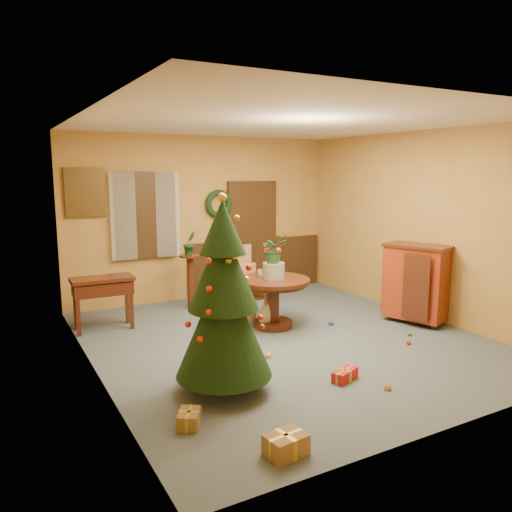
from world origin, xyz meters
TOP-DOWN VIEW (x-y plane):
  - room_envelope at (0.21, 2.70)m, footprint 5.50×5.50m
  - dining_table at (0.15, 0.56)m, footprint 1.06×1.06m
  - urn at (0.15, 0.56)m, footprint 0.32×0.32m
  - centerpiece_plant at (0.15, 0.56)m, footprint 0.38×0.33m
  - chair_near at (-0.02, 1.00)m, footprint 0.43×0.43m
  - chair_far at (0.49, 2.40)m, footprint 0.44×0.44m
  - guitar at (0.09, 0.58)m, footprint 0.51×0.62m
  - plant_stand at (-0.55, 2.10)m, footprint 0.36×0.36m
  - stand_plant at (-0.55, 2.10)m, footprint 0.25×0.22m
  - christmas_tree at (-1.42, -1.08)m, footprint 1.00×1.00m
  - writing_desk at (-2.07, 1.66)m, footprint 0.89×0.47m
  - sideboard at (2.15, -0.28)m, footprint 0.77×1.05m
  - gift_a at (-1.49, -2.40)m, footprint 0.35×0.28m
  - gift_b at (-1.17, -0.89)m, footprint 0.29×0.29m
  - gift_c at (-2.02, -1.59)m, footprint 0.29×0.32m
  - gift_d at (-0.14, -1.47)m, footprint 0.37×0.25m
  - toy_a at (0.95, 0.20)m, footprint 0.09×0.06m
  - toy_b at (1.61, -0.72)m, footprint 0.06×0.06m
  - toy_c at (-0.54, -0.49)m, footprint 0.09×0.09m
  - toy_d at (1.33, -0.98)m, footprint 0.06×0.06m
  - toy_e at (0.10, -1.88)m, footprint 0.09×0.08m

SIDE VIEW (x-z plane):
  - toy_a at x=0.95m, z-range 0.00..0.05m
  - toy_c at x=-0.54m, z-range 0.00..0.05m
  - toy_e at x=0.10m, z-range 0.00..0.05m
  - toy_b at x=1.61m, z-range 0.00..0.06m
  - toy_d at x=1.33m, z-range 0.00..0.06m
  - gift_d at x=-0.14m, z-range 0.00..0.12m
  - gift_c at x=-2.02m, z-range 0.00..0.14m
  - gift_a at x=-1.49m, z-range 0.00..0.18m
  - gift_b at x=-1.17m, z-range 0.00..0.22m
  - guitar at x=0.09m, z-range 0.01..0.82m
  - chair_near at x=-0.02m, z-range 0.03..0.91m
  - dining_table at x=0.15m, z-range 0.15..0.88m
  - chair_far at x=0.49m, z-range 0.04..1.02m
  - plant_stand at x=-0.55m, z-range 0.11..1.03m
  - writing_desk at x=-2.07m, z-range 0.20..0.97m
  - sideboard at x=2.15m, z-range 0.04..1.24m
  - urn at x=0.15m, z-range 0.73..0.97m
  - christmas_tree at x=-1.42m, z-range -0.05..2.02m
  - stand_plant at x=-0.55m, z-range 0.92..1.31m
  - room_envelope at x=0.21m, z-range -1.63..3.87m
  - centerpiece_plant at x=0.15m, z-range 0.97..1.38m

